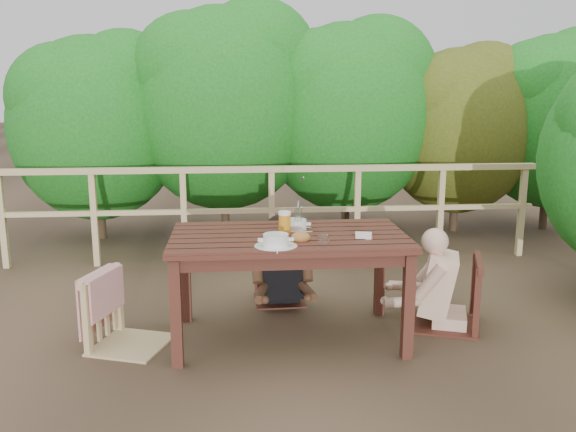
{
  "coord_description": "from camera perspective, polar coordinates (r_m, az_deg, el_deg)",
  "views": [
    {
      "loc": [
        -0.37,
        -4.12,
        1.79
      ],
      "look_at": [
        0.0,
        0.05,
        0.9
      ],
      "focal_mm": 37.61,
      "sensor_mm": 36.0,
      "label": 1
    }
  ],
  "objects": [
    {
      "name": "woman",
      "position": [
        5.07,
        -0.84,
        -1.63
      ],
      "size": [
        0.5,
        0.6,
        1.19
      ],
      "primitive_type": null,
      "rotation": [
        0.0,
        0.0,
        3.17
      ],
      "color": "black",
      "rests_on": "ground"
    },
    {
      "name": "hedge_row",
      "position": [
        7.36,
        0.98,
        12.85
      ],
      "size": [
        6.6,
        1.6,
        3.8
      ],
      "primitive_type": null,
      "color": "#196019",
      "rests_on": "ground"
    },
    {
      "name": "bread_roll",
      "position": [
        4.07,
        1.2,
        -2.03
      ],
      "size": [
        0.13,
        0.1,
        0.08
      ],
      "primitive_type": "ellipsoid",
      "color": "#AE7933",
      "rests_on": "table"
    },
    {
      "name": "ground",
      "position": [
        4.5,
        0.06,
        -11.41
      ],
      "size": [
        60.0,
        60.0,
        0.0
      ],
      "primitive_type": "plane",
      "color": "brown",
      "rests_on": "ground"
    },
    {
      "name": "bottle",
      "position": [
        4.33,
        0.99,
        -0.08
      ],
      "size": [
        0.06,
        0.06,
        0.24
      ],
      "primitive_type": "cylinder",
      "color": "silver",
      "rests_on": "table"
    },
    {
      "name": "chair_right",
      "position": [
        4.72,
        14.93,
        -4.14
      ],
      "size": [
        0.65,
        0.65,
        1.02
      ],
      "primitive_type": "cube",
      "rotation": [
        0.0,
        0.0,
        -1.91
      ],
      "color": "#3E1C14",
      "rests_on": "ground"
    },
    {
      "name": "butter_tub",
      "position": [
        4.18,
        7.14,
        -1.92
      ],
      "size": [
        0.13,
        0.1,
        0.05
      ],
      "primitive_type": "cube",
      "rotation": [
        0.0,
        0.0,
        -0.21
      ],
      "color": "silver",
      "rests_on": "table"
    },
    {
      "name": "tumbler",
      "position": [
        3.97,
        3.4,
        -2.35
      ],
      "size": [
        0.07,
        0.07,
        0.08
      ],
      "primitive_type": "cylinder",
      "color": "white",
      "rests_on": "table"
    },
    {
      "name": "soup_near",
      "position": [
        3.93,
        -1.17,
        -2.38
      ],
      "size": [
        0.28,
        0.28,
        0.09
      ],
      "primitive_type": "cylinder",
      "color": "white",
      "rests_on": "table"
    },
    {
      "name": "beer_glass",
      "position": [
        4.27,
        -0.32,
        -0.7
      ],
      "size": [
        0.09,
        0.09,
        0.17
      ],
      "primitive_type": "cylinder",
      "color": "orange",
      "rests_on": "table"
    },
    {
      "name": "chair_left",
      "position": [
        4.34,
        -14.92,
        -5.73
      ],
      "size": [
        0.63,
        0.63,
        1.0
      ],
      "primitive_type": "cube",
      "rotation": [
        0.0,
        0.0,
        1.24
      ],
      "color": "tan",
      "rests_on": "ground"
    },
    {
      "name": "soup_far",
      "position": [
        4.39,
        0.71,
        -0.9
      ],
      "size": [
        0.27,
        0.27,
        0.09
      ],
      "primitive_type": "cylinder",
      "color": "white",
      "rests_on": "table"
    },
    {
      "name": "chair_far",
      "position": [
        5.09,
        -0.82,
        -3.58
      ],
      "size": [
        0.43,
        0.43,
        0.84
      ],
      "primitive_type": "cube",
      "rotation": [
        0.0,
        0.0,
        0.03
      ],
      "color": "#3E1C14",
      "rests_on": "ground"
    },
    {
      "name": "table",
      "position": [
        4.36,
        0.06,
        -6.8
      ],
      "size": [
        1.65,
        0.93,
        0.76
      ],
      "primitive_type": "cube",
      "color": "#3E1C14",
      "rests_on": "ground"
    },
    {
      "name": "railing",
      "position": [
        6.26,
        -1.56,
        0.15
      ],
      "size": [
        5.6,
        0.1,
        1.01
      ],
      "primitive_type": "cube",
      "color": "tan",
      "rests_on": "ground"
    },
    {
      "name": "diner_right",
      "position": [
        4.7,
        15.35,
        -2.82
      ],
      "size": [
        0.75,
        0.68,
        1.24
      ],
      "primitive_type": null,
      "rotation": [
        0.0,
        0.0,
        1.24
      ],
      "color": "beige",
      "rests_on": "ground"
    }
  ]
}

